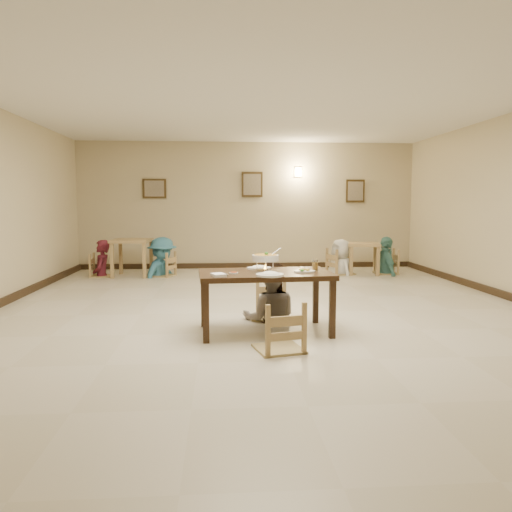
{
  "coord_description": "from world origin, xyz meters",
  "views": [
    {
      "loc": [
        -0.66,
        -6.97,
        1.55
      ],
      "look_at": [
        -0.2,
        -0.52,
        0.87
      ],
      "focal_mm": 35.0,
      "sensor_mm": 36.0,
      "label": 1
    }
  ],
  "objects": [
    {
      "name": "bg_diner_c",
      "position": [
        1.98,
        3.77,
        0.77
      ],
      "size": [
        0.7,
        0.87,
        1.54
      ],
      "primitive_type": "imported",
      "rotation": [
        0.0,
        0.0,
        5.03
      ],
      "color": "silver",
      "rests_on": "floor"
    },
    {
      "name": "ceiling",
      "position": [
        0.0,
        0.0,
        3.0
      ],
      "size": [
        10.0,
        10.0,
        0.0
      ],
      "primitive_type": "plane",
      "color": "silver",
      "rests_on": "wall_back"
    },
    {
      "name": "main_diner",
      "position": [
        -0.0,
        -0.45,
        0.77
      ],
      "size": [
        0.8,
        0.65,
        1.55
      ],
      "primitive_type": "imported",
      "rotation": [
        0.0,
        0.0,
        3.05
      ],
      "color": "gray",
      "rests_on": "floor"
    },
    {
      "name": "bg_table_right",
      "position": [
        2.48,
        3.75,
        0.55
      ],
      "size": [
        0.81,
        0.81,
        0.68
      ],
      "rotation": [
        0.0,
        0.0,
        -0.21
      ],
      "color": "#A68552",
      "rests_on": "floor"
    },
    {
      "name": "baseboard_back",
      "position": [
        0.0,
        4.97,
        0.06
      ],
      "size": [
        8.0,
        0.06,
        0.12
      ],
      "primitive_type": "cube",
      "color": "black",
      "rests_on": "floor"
    },
    {
      "name": "picture_c",
      "position": [
        2.6,
        4.96,
        1.85
      ],
      "size": [
        0.45,
        0.04,
        0.55
      ],
      "color": "#342511",
      "rests_on": "wall_back"
    },
    {
      "name": "bg_chair_lr",
      "position": [
        -1.91,
        3.72,
        0.49
      ],
      "size": [
        0.46,
        0.46,
        0.98
      ],
      "rotation": [
        0.0,
        0.0,
        -1.95
      ],
      "color": "tan",
      "rests_on": "floor"
    },
    {
      "name": "bg_chair_ll",
      "position": [
        -3.19,
        3.75,
        0.46
      ],
      "size": [
        0.44,
        0.44,
        0.93
      ],
      "rotation": [
        0.0,
        0.0,
        1.59
      ],
      "color": "tan",
      "rests_on": "floor"
    },
    {
      "name": "wall_sconce",
      "position": [
        1.2,
        4.96,
        2.3
      ],
      "size": [
        0.16,
        0.05,
        0.22
      ],
      "primitive_type": "cube",
      "color": "#FFD88C",
      "rests_on": "wall_back"
    },
    {
      "name": "chili_dish",
      "position": [
        -0.51,
        -1.22,
        0.74
      ],
      "size": [
        0.1,
        0.1,
        0.02
      ],
      "color": "white",
      "rests_on": "main_table"
    },
    {
      "name": "bg_table_left",
      "position": [
        -2.55,
        3.78,
        0.65
      ],
      "size": [
        0.85,
        0.85,
        0.79
      ],
      "rotation": [
        0.0,
        0.0,
        -0.07
      ],
      "color": "#A68552",
      "rests_on": "floor"
    },
    {
      "name": "chair_far",
      "position": [
        0.0,
        -0.36,
        0.48
      ],
      "size": [
        0.45,
        0.45,
        0.97
      ],
      "rotation": [
        0.0,
        0.0,
        -0.17
      ],
      "color": "tan",
      "rests_on": "floor"
    },
    {
      "name": "rice_plate_near",
      "position": [
        -0.11,
        -1.43,
        0.75
      ],
      "size": [
        0.31,
        0.31,
        0.07
      ],
      "color": "white",
      "rests_on": "main_table"
    },
    {
      "name": "bg_diner_b",
      "position": [
        -1.91,
        3.72,
        0.84
      ],
      "size": [
        1.07,
        1.25,
        1.67
      ],
      "primitive_type": "imported",
      "rotation": [
        0.0,
        0.0,
        1.07
      ],
      "color": "teal",
      "rests_on": "floor"
    },
    {
      "name": "napkin_cutlery",
      "position": [
        -0.68,
        -1.42,
        0.75
      ],
      "size": [
        0.21,
        0.29,
        0.03
      ],
      "color": "white",
      "rests_on": "main_table"
    },
    {
      "name": "bg_diner_a",
      "position": [
        -3.19,
        3.75,
        0.78
      ],
      "size": [
        0.41,
        0.59,
        1.56
      ],
      "primitive_type": "imported",
      "rotation": [
        0.0,
        0.0,
        4.77
      ],
      "color": "#561724",
      "rests_on": "floor"
    },
    {
      "name": "bg_diner_d",
      "position": [
        2.99,
        3.74,
        0.83
      ],
      "size": [
        0.45,
        0.99,
        1.65
      ],
      "primitive_type": "imported",
      "rotation": [
        0.0,
        0.0,
        1.62
      ],
      "color": "teal",
      "rests_on": "floor"
    },
    {
      "name": "main_table",
      "position": [
        -0.13,
        -1.09,
        0.65
      ],
      "size": [
        1.62,
        0.98,
        0.73
      ],
      "rotation": [
        0.0,
        0.0,
        0.06
      ],
      "color": "#342112",
      "rests_on": "floor"
    },
    {
      "name": "bg_chair_rr",
      "position": [
        2.99,
        3.74,
        0.51
      ],
      "size": [
        0.48,
        0.48,
        1.03
      ],
      "rotation": [
        0.0,
        0.0,
        -1.65
      ],
      "color": "tan",
      "rests_on": "floor"
    },
    {
      "name": "curry_warmer",
      "position": [
        -0.13,
        -1.08,
        0.9
      ],
      "size": [
        0.36,
        0.32,
        0.29
      ],
      "color": "silver",
      "rests_on": "main_table"
    },
    {
      "name": "chair_near",
      "position": [
        -0.05,
        -1.85,
        0.51
      ],
      "size": [
        0.48,
        0.48,
        1.02
      ],
      "rotation": [
        0.0,
        0.0,
        3.37
      ],
      "color": "tan",
      "rests_on": "floor"
    },
    {
      "name": "picture_a",
      "position": [
        -2.2,
        4.96,
        1.9
      ],
      "size": [
        0.55,
        0.04,
        0.45
      ],
      "color": "#342511",
      "rests_on": "wall_back"
    },
    {
      "name": "fried_plate",
      "position": [
        0.33,
        -1.15,
        0.75
      ],
      "size": [
        0.25,
        0.25,
        0.05
      ],
      "color": "white",
      "rests_on": "main_table"
    },
    {
      "name": "drink_glass",
      "position": [
        0.49,
        -1.02,
        0.8
      ],
      "size": [
        0.07,
        0.07,
        0.14
      ],
      "color": "white",
      "rests_on": "main_table"
    },
    {
      "name": "wall_back",
      "position": [
        0.0,
        5.0,
        1.5
      ],
      "size": [
        10.0,
        0.0,
        10.0
      ],
      "primitive_type": "plane",
      "rotation": [
        1.57,
        0.0,
        0.0
      ],
      "color": "#C2B08A",
      "rests_on": "floor"
    },
    {
      "name": "floor",
      "position": [
        0.0,
        0.0,
        0.0
      ],
      "size": [
        10.0,
        10.0,
        0.0
      ],
      "primitive_type": "plane",
      "color": "beige",
      "rests_on": "ground"
    },
    {
      "name": "wall_front",
      "position": [
        0.0,
        -5.0,
        1.5
      ],
      "size": [
        10.0,
        0.0,
        10.0
      ],
      "primitive_type": "plane",
      "rotation": [
        -1.57,
        0.0,
        0.0
      ],
      "color": "#C2B08A",
      "rests_on": "floor"
    },
    {
      "name": "bg_chair_rl",
      "position": [
        1.98,
        3.77,
        0.53
      ],
      "size": [
        0.5,
        0.5,
        1.06
      ],
      "rotation": [
        0.0,
        0.0,
        1.89
      ],
      "color": "tan",
      "rests_on": "floor"
    },
    {
      "name": "picture_b",
      "position": [
        0.1,
        4.96,
        2.0
      ],
      "size": [
        0.5,
        0.04,
        0.6
      ],
      "color": "#342511",
      "rests_on": "wall_back"
    },
    {
      "name": "rice_plate_far",
      "position": [
        -0.18,
        -0.83,
        0.75
      ],
      "size": [
        0.31,
        0.31,
        0.07
      ],
      "color": "white",
      "rests_on": "main_table"
    }
  ]
}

